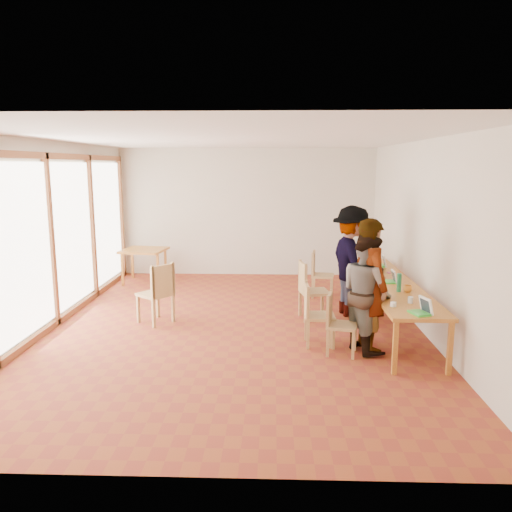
{
  "coord_description": "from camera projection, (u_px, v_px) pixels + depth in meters",
  "views": [
    {
      "loc": [
        0.62,
        -7.79,
        2.61
      ],
      "look_at": [
        0.34,
        0.44,
        1.1
      ],
      "focal_mm": 35.0,
      "sensor_mm": 36.0,
      "label": 1
    }
  ],
  "objects": [
    {
      "name": "ground",
      "position": [
        234.0,
        327.0,
        8.15
      ],
      "size": [
        8.0,
        8.0,
        0.0
      ],
      "primitive_type": "plane",
      "color": "maroon",
      "rests_on": "ground"
    },
    {
      "name": "wall_back",
      "position": [
        247.0,
        212.0,
        11.82
      ],
      "size": [
        6.0,
        0.1,
        3.0
      ],
      "primitive_type": "cube",
      "color": "beige",
      "rests_on": "ground"
    },
    {
      "name": "wall_front",
      "position": [
        194.0,
        307.0,
        3.95
      ],
      "size": [
        6.0,
        0.1,
        3.0
      ],
      "primitive_type": "cube",
      "color": "beige",
      "rests_on": "ground"
    },
    {
      "name": "wall_right",
      "position": [
        425.0,
        237.0,
        7.78
      ],
      "size": [
        0.1,
        8.0,
        3.0
      ],
      "primitive_type": "cube",
      "color": "beige",
      "rests_on": "ground"
    },
    {
      "name": "window_wall",
      "position": [
        50.0,
        235.0,
        7.98
      ],
      "size": [
        0.1,
        8.0,
        3.0
      ],
      "primitive_type": "cube",
      "color": "white",
      "rests_on": "ground"
    },
    {
      "name": "ceiling",
      "position": [
        233.0,
        137.0,
        7.61
      ],
      "size": [
        6.0,
        8.0,
        0.04
      ],
      "primitive_type": "cube",
      "color": "white",
      "rests_on": "wall_back"
    },
    {
      "name": "communal_table",
      "position": [
        389.0,
        284.0,
        8.07
      ],
      "size": [
        0.8,
        4.0,
        0.75
      ],
      "color": "#C8802C",
      "rests_on": "ground"
    },
    {
      "name": "side_table",
      "position": [
        144.0,
        253.0,
        11.18
      ],
      "size": [
        0.9,
        0.9,
        0.75
      ],
      "rotation": [
        0.0,
        0.0,
        -0.14
      ],
      "color": "#C8802C",
      "rests_on": "ground"
    },
    {
      "name": "chair_near",
      "position": [
        336.0,
        317.0,
        6.92
      ],
      "size": [
        0.48,
        0.48,
        0.46
      ],
      "rotation": [
        0.0,
        0.0,
        -0.23
      ],
      "color": "tan",
      "rests_on": "ground"
    },
    {
      "name": "chair_mid",
      "position": [
        313.0,
        308.0,
        7.25
      ],
      "size": [
        0.43,
        0.43,
        0.49
      ],
      "rotation": [
        0.0,
        0.0,
        0.02
      ],
      "color": "tan",
      "rests_on": "ground"
    },
    {
      "name": "chair_far",
      "position": [
        308.0,
        284.0,
        8.46
      ],
      "size": [
        0.54,
        0.54,
        0.53
      ],
      "rotation": [
        0.0,
        0.0,
        0.18
      ],
      "color": "tan",
      "rests_on": "ground"
    },
    {
      "name": "chair_empty",
      "position": [
        318.0,
        269.0,
        9.92
      ],
      "size": [
        0.49,
        0.49,
        0.49
      ],
      "rotation": [
        0.0,
        0.0,
        -0.16
      ],
      "color": "tan",
      "rests_on": "ground"
    },
    {
      "name": "chair_spare",
      "position": [
        159.0,
        287.0,
        8.21
      ],
      "size": [
        0.67,
        0.67,
        0.54
      ],
      "rotation": [
        0.0,
        0.0,
        2.47
      ],
      "color": "tan",
      "rests_on": "ground"
    },
    {
      "name": "person_near",
      "position": [
        370.0,
        285.0,
        6.99
      ],
      "size": [
        0.66,
        0.8,
        1.89
      ],
      "primitive_type": "imported",
      "rotation": [
        0.0,
        0.0,
        1.93
      ],
      "color": "gray",
      "rests_on": "ground"
    },
    {
      "name": "person_mid",
      "position": [
        366.0,
        292.0,
        7.02
      ],
      "size": [
        0.91,
        1.0,
        1.68
      ],
      "primitive_type": "imported",
      "rotation": [
        0.0,
        0.0,
        1.98
      ],
      "color": "gray",
      "rests_on": "ground"
    },
    {
      "name": "person_far",
      "position": [
        352.0,
        261.0,
        8.65
      ],
      "size": [
        0.96,
        1.36,
        1.92
      ],
      "primitive_type": "imported",
      "rotation": [
        0.0,
        0.0,
        1.78
      ],
      "color": "gray",
      "rests_on": "ground"
    },
    {
      "name": "laptop_near",
      "position": [
        423.0,
        309.0,
        6.3
      ],
      "size": [
        0.29,
        0.31,
        0.22
      ],
      "rotation": [
        0.0,
        0.0,
        0.31
      ],
      "color": "green",
      "rests_on": "communal_table"
    },
    {
      "name": "laptop_mid",
      "position": [
        391.0,
        279.0,
        7.98
      ],
      "size": [
        0.21,
        0.24,
        0.2
      ],
      "rotation": [
        0.0,
        0.0,
        0.0
      ],
      "color": "green",
      "rests_on": "communal_table"
    },
    {
      "name": "laptop_far",
      "position": [
        381.0,
        263.0,
        9.26
      ],
      "size": [
        0.26,
        0.29,
        0.23
      ],
      "rotation": [
        0.0,
        0.0,
        -0.11
      ],
      "color": "green",
      "rests_on": "communal_table"
    },
    {
      "name": "yellow_mug",
      "position": [
        408.0,
        289.0,
        7.38
      ],
      "size": [
        0.15,
        0.15,
        0.1
      ],
      "primitive_type": "imported",
      "rotation": [
        0.0,
        0.0,
        -0.12
      ],
      "color": "#FCA334",
      "rests_on": "communal_table"
    },
    {
      "name": "green_bottle",
      "position": [
        399.0,
        282.0,
        7.39
      ],
      "size": [
        0.07,
        0.07,
        0.28
      ],
      "primitive_type": "cylinder",
      "color": "#248350",
      "rests_on": "communal_table"
    },
    {
      "name": "clear_glass",
      "position": [
        410.0,
        300.0,
        6.79
      ],
      "size": [
        0.07,
        0.07,
        0.09
      ],
      "primitive_type": "cylinder",
      "color": "silver",
      "rests_on": "communal_table"
    },
    {
      "name": "condiment_cup",
      "position": [
        393.0,
        304.0,
        6.63
      ],
      "size": [
        0.08,
        0.08,
        0.06
      ],
      "primitive_type": "cylinder",
      "color": "white",
      "rests_on": "communal_table"
    },
    {
      "name": "pink_phone",
      "position": [
        389.0,
        273.0,
        8.69
      ],
      "size": [
        0.05,
        0.1,
        0.01
      ],
      "primitive_type": "cube",
      "color": "#C84481",
      "rests_on": "communal_table"
    },
    {
      "name": "black_pouch",
      "position": [
        377.0,
        270.0,
        8.76
      ],
      "size": [
        0.16,
        0.26,
        0.09
      ],
      "primitive_type": "cube",
      "color": "black",
      "rests_on": "communal_table"
    }
  ]
}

